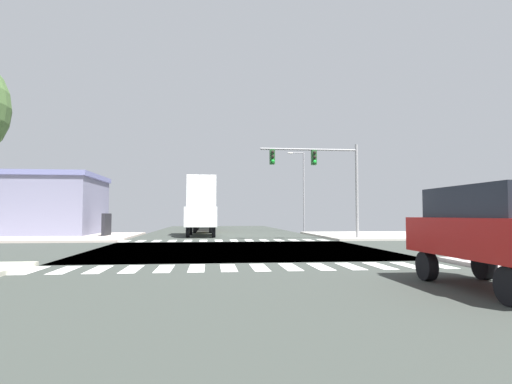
# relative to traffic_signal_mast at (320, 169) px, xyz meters

# --- Properties ---
(ground) EXTENTS (90.00, 90.00, 0.05)m
(ground) POSITION_rel_traffic_signal_mast_xyz_m (-6.10, -7.38, -4.87)
(ground) COLOR #353A35
(sidewalk_corner_ne) EXTENTS (12.00, 12.00, 0.14)m
(sidewalk_corner_ne) POSITION_rel_traffic_signal_mast_xyz_m (6.90, 4.62, -4.78)
(sidewalk_corner_ne) COLOR #B2ADA3
(sidewalk_corner_ne) RESTS_ON ground
(sidewalk_corner_nw) EXTENTS (12.00, 12.00, 0.14)m
(sidewalk_corner_nw) POSITION_rel_traffic_signal_mast_xyz_m (-19.10, 4.62, -4.78)
(sidewalk_corner_nw) COLOR #B6A79E
(sidewalk_corner_nw) RESTS_ON ground
(crosswalk_near) EXTENTS (13.50, 2.00, 0.01)m
(crosswalk_near) POSITION_rel_traffic_signal_mast_xyz_m (-6.35, -14.68, -4.84)
(crosswalk_near) COLOR white
(crosswalk_near) RESTS_ON ground
(crosswalk_far) EXTENTS (13.50, 2.00, 0.01)m
(crosswalk_far) POSITION_rel_traffic_signal_mast_xyz_m (-6.35, -0.08, -4.84)
(crosswalk_far) COLOR white
(crosswalk_far) RESTS_ON ground
(traffic_signal_mast) EXTENTS (6.78, 0.55, 6.55)m
(traffic_signal_mast) POSITION_rel_traffic_signal_mast_xyz_m (0.00, 0.00, 0.00)
(traffic_signal_mast) COLOR gray
(traffic_signal_mast) RESTS_ON ground
(street_lamp) EXTENTS (1.78, 0.32, 8.18)m
(street_lamp) POSITION_rel_traffic_signal_mast_xyz_m (1.90, 14.57, 0.04)
(street_lamp) COLOR gray
(street_lamp) RESTS_ON ground
(sedan_nearside_1) EXTENTS (1.80, 4.30, 1.88)m
(sedan_nearside_1) POSITION_rel_traffic_signal_mast_xyz_m (-8.10, 13.11, -3.73)
(sedan_nearside_1) COLOR black
(sedan_nearside_1) RESTS_ON ground
(sedan_farside_2) EXTENTS (1.80, 4.30, 1.88)m
(sedan_farside_2) POSITION_rel_traffic_signal_mast_xyz_m (-8.10, 33.26, -3.73)
(sedan_farside_2) COLOR black
(sedan_farside_2) RESTS_ON ground
(sedan_crossing_3) EXTENTS (1.80, 4.30, 1.88)m
(sedan_crossing_3) POSITION_rel_traffic_signal_mast_xyz_m (-8.10, 19.68, -3.73)
(sedan_crossing_3) COLOR black
(sedan_crossing_3) RESTS_ON ground
(box_truck_leading_2) EXTENTS (2.40, 7.20, 4.85)m
(box_truck_leading_2) POSITION_rel_traffic_signal_mast_xyz_m (-8.10, 6.49, -2.28)
(box_truck_leading_2) COLOR black
(box_truck_leading_2) RESTS_ON ground
(suv_trailing_1) EXTENTS (1.96, 4.60, 2.34)m
(suv_trailing_1) POSITION_rel_traffic_signal_mast_xyz_m (-8.10, 26.48, -3.45)
(suv_trailing_1) COLOR black
(suv_trailing_1) RESTS_ON ground
(suv_outer_3) EXTENTS (1.96, 4.60, 2.34)m
(suv_outer_3) POSITION_rel_traffic_signal_mast_xyz_m (-1.10, -19.43, -3.45)
(suv_outer_3) COLOR black
(suv_outer_3) RESTS_ON ground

